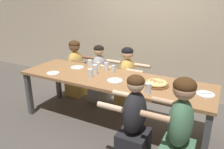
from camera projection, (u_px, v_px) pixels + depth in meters
The scene contains 20 objects.
ground_plane at pixel (112, 124), 3.33m from camera, with size 18.00×18.00×0.00m, color #514C47.
restaurant_back_panel at pixel (150, 10), 4.07m from camera, with size 10.00×0.06×3.20m, color beige.
dining_table at pixel (112, 82), 3.11m from camera, with size 2.76×0.81×0.75m.
pizza_board_main at pixel (157, 83), 2.81m from camera, with size 0.32×0.32×0.05m.
empty_plate_a at pixel (205, 94), 2.55m from camera, with size 0.21×0.21×0.02m.
empty_plate_b at pixel (115, 80), 2.97m from camera, with size 0.21×0.21×0.02m.
empty_plate_c at pixel (77, 67), 3.52m from camera, with size 0.21×0.21×0.02m.
empty_plate_d at pixel (53, 73), 3.25m from camera, with size 0.19×0.19×0.02m.
cocktail_glass_blue at pixel (90, 63), 3.59m from camera, with size 0.08×0.08×0.14m.
drinking_glass_a at pixel (106, 67), 3.37m from camera, with size 0.07×0.07×0.13m.
drinking_glass_b at pixel (98, 66), 3.48m from camera, with size 0.07×0.07×0.10m.
drinking_glass_c at pixel (148, 89), 2.57m from camera, with size 0.07×0.07×0.13m.
drinking_glass_d at pixel (95, 70), 3.21m from camera, with size 0.08×0.08×0.14m.
drinking_glass_e at pixel (90, 74), 3.08m from camera, with size 0.07×0.07×0.12m.
drinking_glass_f at pixel (113, 69), 3.30m from camera, with size 0.06×0.06×0.11m.
diner_near_midright at pixel (134, 126), 2.38m from camera, with size 0.51×0.40×1.09m.
diner_far_midleft at pixel (100, 76), 3.96m from camera, with size 0.51×0.40×1.04m.
diner_near_right at pixel (178, 135), 2.16m from camera, with size 0.51×0.40×1.14m.
diner_far_left at pixel (76, 70), 4.17m from camera, with size 0.51×0.40×1.08m.
diner_far_center at pixel (127, 80), 3.71m from camera, with size 0.51×0.40×1.06m.
Camera 1 is at (1.34, -2.56, 1.83)m, focal length 35.00 mm.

